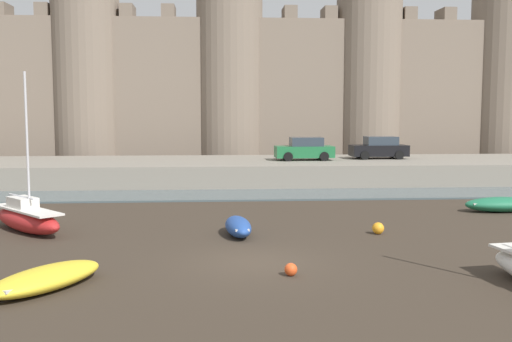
# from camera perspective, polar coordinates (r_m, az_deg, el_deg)

# --- Properties ---
(ground_plane) EXTENTS (160.00, 160.00, 0.00)m
(ground_plane) POSITION_cam_1_polar(r_m,az_deg,el_deg) (20.01, -0.14, -8.69)
(ground_plane) COLOR #382D23
(water_channel) EXTENTS (80.00, 4.50, 0.10)m
(water_channel) POSITION_cam_1_polar(r_m,az_deg,el_deg) (35.32, -1.79, -2.30)
(water_channel) COLOR #47565B
(water_channel) RESTS_ON ground
(quay_road) EXTENTS (60.93, 10.00, 1.51)m
(quay_road) POSITION_cam_1_polar(r_m,az_deg,el_deg) (42.43, -2.14, 0.01)
(quay_road) COLOR gray
(quay_road) RESTS_ON ground
(castle) EXTENTS (55.31, 6.38, 22.29)m
(castle) POSITION_cam_1_polar(r_m,az_deg,el_deg) (52.71, -2.52, 9.65)
(castle) COLOR #7A6B5B
(castle) RESTS_ON ground
(rowboat_foreground_right) EXTENTS (1.27, 2.92, 0.74)m
(rowboat_foreground_right) POSITION_cam_1_polar(r_m,az_deg,el_deg) (24.09, -1.72, -5.27)
(rowboat_foreground_right) COLOR #234793
(rowboat_foreground_right) RESTS_ON ground
(rowboat_midflat_left) EXTENTS (3.35, 4.01, 0.63)m
(rowboat_midflat_left) POSITION_cam_1_polar(r_m,az_deg,el_deg) (18.01, -19.39, -9.58)
(rowboat_midflat_left) COLOR yellow
(rowboat_midflat_left) RESTS_ON ground
(rowboat_foreground_left) EXTENTS (3.73, 1.41, 0.74)m
(rowboat_foreground_left) POSITION_cam_1_polar(r_m,az_deg,el_deg) (32.11, 22.37, -2.93)
(rowboat_foreground_left) COLOR #1E6B47
(rowboat_foreground_left) RESTS_ON ground
(sailboat_near_channel_right) EXTENTS (4.27, 4.58, 6.57)m
(sailboat_near_channel_right) POSITION_cam_1_polar(r_m,az_deg,el_deg) (26.56, -20.98, -4.17)
(sailboat_near_channel_right) COLOR red
(sailboat_near_channel_right) RESTS_ON ground
(mooring_buoy_near_channel) EXTENTS (0.39, 0.39, 0.39)m
(mooring_buoy_near_channel) POSITION_cam_1_polar(r_m,az_deg,el_deg) (18.41, 3.34, -9.35)
(mooring_buoy_near_channel) COLOR #E04C1E
(mooring_buoy_near_channel) RESTS_ON ground
(mooring_buoy_near_shore) EXTENTS (0.48, 0.48, 0.48)m
(mooring_buoy_near_shore) POSITION_cam_1_polar(r_m,az_deg,el_deg) (24.90, 11.55, -5.37)
(mooring_buoy_near_shore) COLOR orange
(mooring_buoy_near_shore) RESTS_ON ground
(car_quay_centre_east) EXTENTS (4.15, 1.98, 1.62)m
(car_quay_centre_east) POSITION_cam_1_polar(r_m,az_deg,el_deg) (44.57, 11.66, 2.16)
(car_quay_centre_east) COLOR black
(car_quay_centre_east) RESTS_ON quay_road
(car_quay_east) EXTENTS (4.15, 1.98, 1.62)m
(car_quay_east) POSITION_cam_1_polar(r_m,az_deg,el_deg) (42.47, 4.66, 2.08)
(car_quay_east) COLOR #1E6638
(car_quay_east) RESTS_ON quay_road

